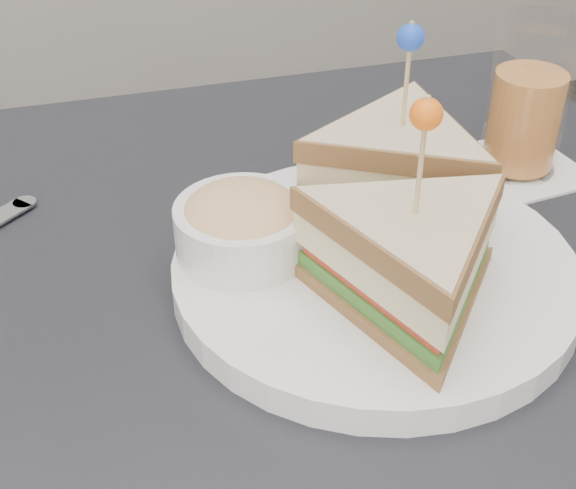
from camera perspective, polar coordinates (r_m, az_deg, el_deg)
The scene contains 3 objects.
table at distance 0.63m, azimuth -0.63°, elevation -10.05°, with size 0.80×0.80×0.75m.
plate_meal at distance 0.59m, azimuth 6.67°, elevation 1.40°, with size 0.38×0.38×0.18m.
drink_set at distance 0.75m, azimuth 16.60°, elevation 9.37°, with size 0.12×0.12×0.14m.
Camera 1 is at (-0.12, -0.43, 1.12)m, focal length 50.00 mm.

